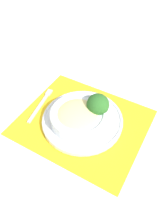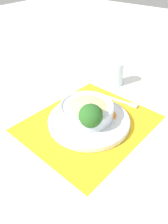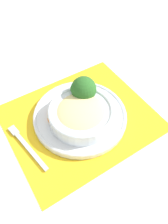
% 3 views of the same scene
% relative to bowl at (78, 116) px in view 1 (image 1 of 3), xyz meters
% --- Properties ---
extents(ground_plane, '(4.00, 4.00, 0.00)m').
position_rel_bowl_xyz_m(ground_plane, '(0.01, 0.02, -0.05)').
color(ground_plane, white).
extents(placemat, '(0.46, 0.40, 0.00)m').
position_rel_bowl_xyz_m(placemat, '(0.01, 0.02, -0.05)').
color(placemat, yellow).
rests_on(placemat, ground_plane).
extents(plate, '(0.29, 0.29, 0.02)m').
position_rel_bowl_xyz_m(plate, '(0.01, 0.02, -0.03)').
color(plate, silver).
rests_on(plate, placemat).
extents(bowl, '(0.19, 0.19, 0.06)m').
position_rel_bowl_xyz_m(bowl, '(0.00, 0.00, 0.00)').
color(bowl, silver).
rests_on(bowl, plate).
extents(broccoli_floret, '(0.08, 0.08, 0.10)m').
position_rel_bowl_xyz_m(broccoli_floret, '(0.05, 0.05, 0.03)').
color(broccoli_floret, '#84AD5B').
rests_on(broccoli_floret, plate).
extents(carrot_slice_near, '(0.04, 0.04, 0.01)m').
position_rel_bowl_xyz_m(carrot_slice_near, '(-0.05, 0.07, -0.02)').
color(carrot_slice_near, orange).
rests_on(carrot_slice_near, plate).
extents(carrot_slice_middle, '(0.04, 0.04, 0.01)m').
position_rel_bowl_xyz_m(carrot_slice_middle, '(-0.07, 0.05, -0.02)').
color(carrot_slice_middle, orange).
rests_on(carrot_slice_middle, plate).
extents(fork, '(0.03, 0.18, 0.01)m').
position_rel_bowl_xyz_m(fork, '(-0.17, 0.04, -0.04)').
color(fork, '#B7B7BC').
rests_on(fork, placemat).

